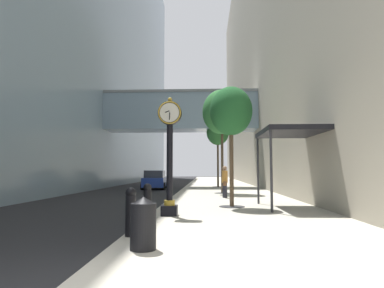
{
  "coord_description": "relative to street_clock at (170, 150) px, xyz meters",
  "views": [
    {
      "loc": [
        2.03,
        -4.68,
        1.73
      ],
      "look_at": [
        1.02,
        18.98,
        3.57
      ],
      "focal_mm": 31.06,
      "sensor_mm": 36.0,
      "label": 1
    }
  ],
  "objects": [
    {
      "name": "ground_plane",
      "position": [
        -0.74,
        20.01,
        -2.43
      ],
      "size": [
        110.0,
        110.0,
        0.0
      ],
      "primitive_type": "plane",
      "color": "#262628",
      "rests_on": "ground"
    },
    {
      "name": "sidewalk_right",
      "position": [
        2.66,
        23.01,
        -2.36
      ],
      "size": [
        6.81,
        80.0,
        0.14
      ],
      "primitive_type": "cube",
      "color": "beige",
      "rests_on": "ground"
    },
    {
      "name": "building_block_left",
      "position": [
        -12.74,
        22.99,
        17.43
      ],
      "size": [
        23.68,
        80.0,
        39.87
      ],
      "color": "#849EB2",
      "rests_on": "ground"
    },
    {
      "name": "building_block_right",
      "position": [
        10.56,
        23.01,
        14.23
      ],
      "size": [
        9.0,
        80.0,
        33.31
      ],
      "color": "#A89E89",
      "rests_on": "ground"
    },
    {
      "name": "street_clock",
      "position": [
        0.0,
        0.0,
        0.0
      ],
      "size": [
        0.84,
        0.55,
        4.18
      ],
      "color": "black",
      "rests_on": "sidewalk_right"
    },
    {
      "name": "bollard_nearest",
      "position": [
        -0.54,
        -3.65,
        -1.68
      ],
      "size": [
        0.26,
        0.26,
        1.17
      ],
      "color": "black",
      "rests_on": "sidewalk_right"
    },
    {
      "name": "bollard_second",
      "position": [
        -0.54,
        -1.34,
        -1.68
      ],
      "size": [
        0.26,
        0.26,
        1.17
      ],
      "color": "black",
      "rests_on": "sidewalk_right"
    },
    {
      "name": "street_tree_near",
      "position": [
        2.39,
        2.82,
        1.84
      ],
      "size": [
        1.87,
        1.87,
        5.25
      ],
      "color": "#333335",
      "rests_on": "sidewalk_right"
    },
    {
      "name": "street_tree_mid_near",
      "position": [
        2.39,
        11.14,
        3.28
      ],
      "size": [
        2.7,
        2.7,
        7.15
      ],
      "color": "#333335",
      "rests_on": "sidewalk_right"
    },
    {
      "name": "street_tree_mid_far",
      "position": [
        2.39,
        19.45,
        2.79
      ],
      "size": [
        2.11,
        2.11,
        6.34
      ],
      "color": "#333335",
      "rests_on": "sidewalk_right"
    },
    {
      "name": "trash_bin",
      "position": [
        0.02,
        -4.96,
        -1.75
      ],
      "size": [
        0.53,
        0.53,
        1.05
      ],
      "color": "black",
      "rests_on": "sidewalk_right"
    },
    {
      "name": "pedestrian_walking",
      "position": [
        2.35,
        7.48,
        -1.32
      ],
      "size": [
        0.35,
        0.46,
        1.81
      ],
      "color": "#23232D",
      "rests_on": "sidewalk_right"
    },
    {
      "name": "storefront_awning",
      "position": [
        4.82,
        2.59,
        0.86
      ],
      "size": [
        2.4,
        3.6,
        3.3
      ],
      "color": "black",
      "rests_on": "sidewalk_right"
    },
    {
      "name": "car_white_near",
      "position": [
        -4.4,
        25.16,
        -1.65
      ],
      "size": [
        1.96,
        4.5,
        1.59
      ],
      "color": "silver",
      "rests_on": "ground"
    },
    {
      "name": "car_blue_mid",
      "position": [
        -3.32,
        18.17,
        -1.62
      ],
      "size": [
        2.19,
        4.05,
        1.67
      ],
      "color": "navy",
      "rests_on": "ground"
    }
  ]
}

